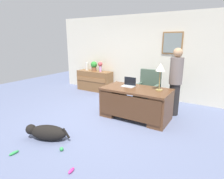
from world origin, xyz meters
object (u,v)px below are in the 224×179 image
at_px(person_standing, 175,81).
at_px(dog_toy_ball, 61,149).
at_px(desk_lamp, 160,69).
at_px(vase_empty, 87,66).
at_px(dog_toy_plush, 71,171).
at_px(vase_with_flowers, 100,65).
at_px(laptop, 129,84).
at_px(desk, 135,102).
at_px(dog_toy_bone, 14,153).
at_px(credenza, 95,81).
at_px(potted_plant, 94,66).
at_px(dog_lying, 47,132).
at_px(armchair, 148,91).

xyz_separation_m(person_standing, dog_toy_ball, (-1.23, -2.74, -0.85)).
xyz_separation_m(person_standing, desk_lamp, (-0.22, -0.59, 0.37)).
xyz_separation_m(vase_empty, dog_toy_plush, (2.84, -3.93, -0.88)).
bearing_deg(vase_with_flowers, laptop, -37.34).
bearing_deg(laptop, vase_with_flowers, 142.66).
relative_size(desk, desk_lamp, 2.58).
distance_m(vase_empty, dog_toy_bone, 4.53).
relative_size(credenza, dog_toy_plush, 9.73).
height_order(desk, vase_with_flowers, vase_with_flowers).
xyz_separation_m(desk, vase_empty, (-2.79, 1.60, 0.49)).
bearing_deg(potted_plant, vase_with_flowers, 0.00).
bearing_deg(vase_empty, credenza, -0.22).
height_order(desk_lamp, dog_toy_ball, desk_lamp).
distance_m(credenza, potted_plant, 0.57).
distance_m(credenza, dog_toy_plush, 4.66).
distance_m(desk_lamp, vase_empty, 3.64).
xyz_separation_m(desk, credenza, (-2.43, 1.60, -0.03)).
distance_m(vase_with_flowers, dog_toy_bone, 4.35).
bearing_deg(laptop, dog_lying, -110.67).
height_order(vase_empty, dog_toy_ball, vase_empty).
height_order(credenza, vase_with_flowers, vase_with_flowers).
xyz_separation_m(dog_lying, vase_empty, (-1.78, 3.48, 0.75)).
bearing_deg(armchair, desk_lamp, -54.54).
bearing_deg(dog_toy_plush, dog_toy_bone, -171.00).
relative_size(armchair, potted_plant, 2.98).
relative_size(armchair, desk_lamp, 1.69).
height_order(armchair, dog_toy_plush, armchair).
height_order(desk, person_standing, person_standing).
distance_m(laptop, vase_empty, 2.93).
bearing_deg(desk, desk_lamp, 14.98).
bearing_deg(desk, dog_toy_ball, -103.49).
height_order(desk, dog_lying, desk).
distance_m(desk, credenza, 2.91).
xyz_separation_m(desk, vase_with_flowers, (-2.17, 1.60, 0.58)).
xyz_separation_m(credenza, armchair, (2.40, -0.66, 0.11)).
distance_m(laptop, dog_toy_ball, 2.30).
distance_m(desk, vase_empty, 3.26).
xyz_separation_m(dog_lying, dog_toy_bone, (-0.09, -0.64, -0.13)).
bearing_deg(desk_lamp, dog_toy_plush, -100.91).
bearing_deg(potted_plant, dog_lying, -67.53).
height_order(desk_lamp, vase_empty, desk_lamp).
bearing_deg(armchair, desk, -87.77).
relative_size(vase_with_flowers, dog_toy_bone, 2.09).
distance_m(desk_lamp, dog_toy_ball, 2.68).
relative_size(dog_toy_ball, dog_toy_bone, 0.41).
height_order(dog_lying, dog_toy_ball, dog_lying).
height_order(armchair, person_standing, person_standing).
height_order(person_standing, dog_lying, person_standing).
xyz_separation_m(desk_lamp, potted_plant, (-2.98, 1.46, -0.31)).
bearing_deg(dog_toy_bone, credenza, 107.90).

